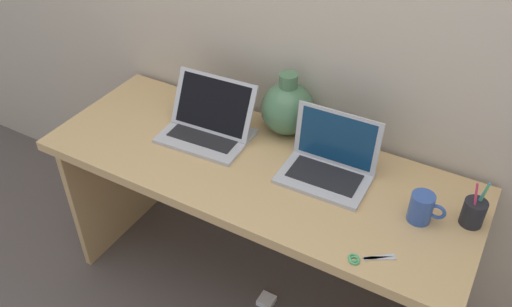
{
  "coord_description": "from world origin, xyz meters",
  "views": [
    {
      "loc": [
        0.76,
        -1.34,
        2.0
      ],
      "look_at": [
        0.0,
        0.0,
        0.8
      ],
      "focal_mm": 37.37,
      "sensor_mm": 36.0,
      "label": 1
    }
  ],
  "objects_px": {
    "laptop_right": "(330,159)",
    "scissors": "(363,259)",
    "green_vase": "(287,108)",
    "laptop_left": "(209,122)",
    "coffee_mug": "(422,208)",
    "pen_cup": "(474,212)",
    "power_brick": "(267,301)"
  },
  "relations": [
    {
      "from": "green_vase",
      "to": "pen_cup",
      "type": "distance_m",
      "value": 0.78
    },
    {
      "from": "laptop_left",
      "to": "green_vase",
      "type": "height_order",
      "value": "green_vase"
    },
    {
      "from": "pen_cup",
      "to": "scissors",
      "type": "distance_m",
      "value": 0.41
    },
    {
      "from": "green_vase",
      "to": "coffee_mug",
      "type": "bearing_deg",
      "value": -21.01
    },
    {
      "from": "green_vase",
      "to": "coffee_mug",
      "type": "relative_size",
      "value": 2.18
    },
    {
      "from": "laptop_left",
      "to": "green_vase",
      "type": "bearing_deg",
      "value": 33.48
    },
    {
      "from": "coffee_mug",
      "to": "pen_cup",
      "type": "distance_m",
      "value": 0.16
    },
    {
      "from": "green_vase",
      "to": "power_brick",
      "type": "bearing_deg",
      "value": -75.42
    },
    {
      "from": "laptop_left",
      "to": "scissors",
      "type": "height_order",
      "value": "laptop_left"
    },
    {
      "from": "coffee_mug",
      "to": "pen_cup",
      "type": "xyz_separation_m",
      "value": [
        0.15,
        0.07,
        -0.0
      ]
    },
    {
      "from": "laptop_right",
      "to": "green_vase",
      "type": "relative_size",
      "value": 1.25
    },
    {
      "from": "laptop_right",
      "to": "pen_cup",
      "type": "bearing_deg",
      "value": -1.2
    },
    {
      "from": "coffee_mug",
      "to": "laptop_right",
      "type": "bearing_deg",
      "value": 167.7
    },
    {
      "from": "green_vase",
      "to": "scissors",
      "type": "distance_m",
      "value": 0.71
    },
    {
      "from": "green_vase",
      "to": "scissors",
      "type": "xyz_separation_m",
      "value": [
        0.51,
        -0.49,
        -0.11
      ]
    },
    {
      "from": "laptop_left",
      "to": "laptop_right",
      "type": "bearing_deg",
      "value": 1.5
    },
    {
      "from": "scissors",
      "to": "coffee_mug",
      "type": "bearing_deg",
      "value": 68.51
    },
    {
      "from": "coffee_mug",
      "to": "scissors",
      "type": "relative_size",
      "value": 0.89
    },
    {
      "from": "laptop_right",
      "to": "scissors",
      "type": "relative_size",
      "value": 2.43
    },
    {
      "from": "laptop_left",
      "to": "power_brick",
      "type": "relative_size",
      "value": 5.1
    },
    {
      "from": "coffee_mug",
      "to": "power_brick",
      "type": "height_order",
      "value": "coffee_mug"
    },
    {
      "from": "laptop_right",
      "to": "power_brick",
      "type": "xyz_separation_m",
      "value": [
        -0.18,
        -0.12,
        -0.8
      ]
    },
    {
      "from": "laptop_left",
      "to": "pen_cup",
      "type": "distance_m",
      "value": 1.02
    },
    {
      "from": "laptop_left",
      "to": "coffee_mug",
      "type": "distance_m",
      "value": 0.87
    },
    {
      "from": "scissors",
      "to": "laptop_right",
      "type": "bearing_deg",
      "value": 127.83
    },
    {
      "from": "power_brick",
      "to": "laptop_right",
      "type": "bearing_deg",
      "value": 34.54
    },
    {
      "from": "laptop_right",
      "to": "power_brick",
      "type": "height_order",
      "value": "laptop_right"
    },
    {
      "from": "laptop_left",
      "to": "coffee_mug",
      "type": "bearing_deg",
      "value": -4.23
    },
    {
      "from": "laptop_right",
      "to": "green_vase",
      "type": "xyz_separation_m",
      "value": [
        -0.25,
        0.16,
        0.05
      ]
    },
    {
      "from": "laptop_right",
      "to": "scissors",
      "type": "distance_m",
      "value": 0.42
    },
    {
      "from": "green_vase",
      "to": "coffee_mug",
      "type": "height_order",
      "value": "green_vase"
    },
    {
      "from": "coffee_mug",
      "to": "power_brick",
      "type": "relative_size",
      "value": 1.69
    }
  ]
}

